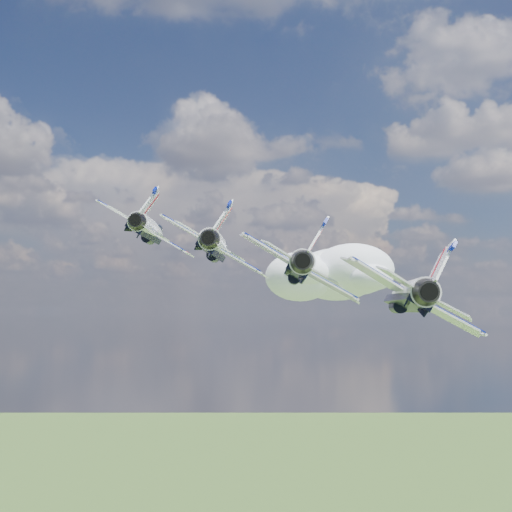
% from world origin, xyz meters
% --- Properties ---
extents(cloud_far, '(60.38, 47.44, 23.72)m').
position_xyz_m(cloud_far, '(13.08, 248.12, 160.25)').
color(cloud_far, white).
extents(jet_0, '(14.60, 18.65, 10.35)m').
position_xyz_m(jet_0, '(2.89, 0.81, 151.70)').
color(jet_0, white).
extents(jet_1, '(14.60, 18.65, 10.35)m').
position_xyz_m(jet_1, '(12.33, -6.07, 148.96)').
color(jet_1, white).
extents(jet_2, '(14.60, 18.65, 10.35)m').
position_xyz_m(jet_2, '(21.77, -12.95, 146.22)').
color(jet_2, white).
extents(jet_3, '(14.60, 18.65, 10.35)m').
position_xyz_m(jet_3, '(31.20, -19.83, 143.47)').
color(jet_3, white).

